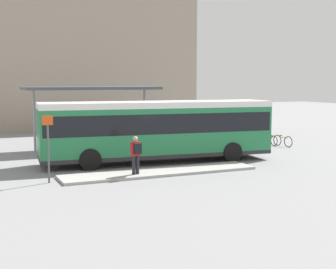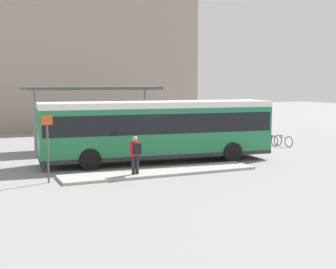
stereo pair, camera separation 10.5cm
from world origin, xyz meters
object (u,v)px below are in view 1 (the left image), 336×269
(bicycle_orange, at_px, (283,141))
(bicycle_green, at_px, (269,140))
(pedestrian_waiting, at_px, (136,153))
(city_bus, at_px, (158,127))
(bicycle_yellow, at_px, (262,138))
(potted_planter_near_shelter, at_px, (88,144))
(platform_sign, at_px, (48,146))
(bicycle_black, at_px, (258,137))

(bicycle_orange, height_order, bicycle_green, bicycle_orange)
(pedestrian_waiting, bearing_deg, city_bus, -43.41)
(city_bus, bearing_deg, bicycle_green, 24.21)
(bicycle_yellow, relative_size, potted_planter_near_shelter, 1.36)
(bicycle_orange, relative_size, potted_planter_near_shelter, 1.35)
(pedestrian_waiting, relative_size, potted_planter_near_shelter, 1.36)
(platform_sign, bearing_deg, bicycle_orange, 18.15)
(bicycle_green, relative_size, bicycle_black, 1.01)
(pedestrian_waiting, distance_m, potted_planter_near_shelter, 7.05)
(bicycle_orange, height_order, potted_planter_near_shelter, potted_planter_near_shelter)
(city_bus, relative_size, pedestrian_waiting, 7.24)
(pedestrian_waiting, xyz_separation_m, bicycle_green, (11.77, 6.43, -0.74))
(city_bus, height_order, platform_sign, city_bus)
(pedestrian_waiting, xyz_separation_m, bicycle_black, (12.14, 8.22, -0.74))
(platform_sign, bearing_deg, bicycle_green, 21.53)
(bicycle_green, relative_size, potted_planter_near_shelter, 1.28)
(bicycle_black, relative_size, platform_sign, 0.56)
(pedestrian_waiting, bearing_deg, bicycle_black, -62.92)
(bicycle_black, height_order, potted_planter_near_shelter, potted_planter_near_shelter)
(pedestrian_waiting, distance_m, bicycle_yellow, 13.92)
(city_bus, height_order, potted_planter_near_shelter, city_bus)
(bicycle_yellow, height_order, platform_sign, platform_sign)
(bicycle_orange, distance_m, potted_planter_near_shelter, 12.62)
(potted_planter_near_shelter, bearing_deg, pedestrian_waiting, -87.05)
(bicycle_green, bearing_deg, potted_planter_near_shelter, 83.19)
(bicycle_green, distance_m, potted_planter_near_shelter, 12.15)
(pedestrian_waiting, xyz_separation_m, platform_sign, (-3.70, 0.32, 0.47))
(city_bus, relative_size, bicycle_green, 7.64)
(bicycle_black, relative_size, potted_planter_near_shelter, 1.27)
(pedestrian_waiting, distance_m, platform_sign, 3.75)
(bicycle_orange, bearing_deg, platform_sign, -79.58)
(bicycle_green, bearing_deg, bicycle_black, -15.84)
(bicycle_green, bearing_deg, bicycle_yellow, -7.01)
(bicycle_yellow, height_order, potted_planter_near_shelter, potted_planter_near_shelter)
(pedestrian_waiting, height_order, potted_planter_near_shelter, pedestrian_waiting)
(bicycle_black, bearing_deg, city_bus, -62.82)
(city_bus, distance_m, potted_planter_near_shelter, 4.84)
(bicycle_yellow, bearing_deg, bicycle_green, -1.35)
(bicycle_green, bearing_deg, platform_sign, 107.57)
(bicycle_black, bearing_deg, bicycle_green, -11.82)
(pedestrian_waiting, distance_m, bicycle_black, 14.69)
(city_bus, relative_size, platform_sign, 4.34)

